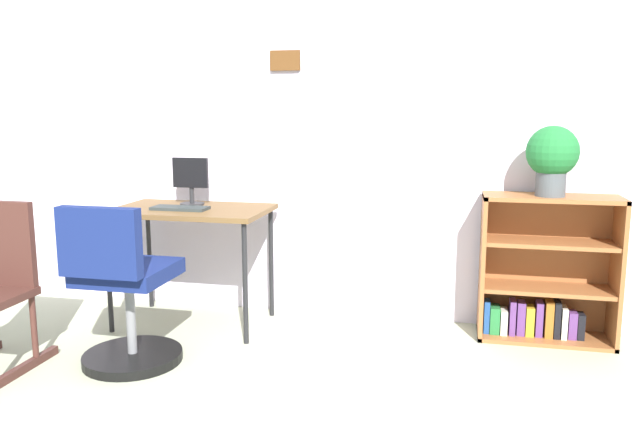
# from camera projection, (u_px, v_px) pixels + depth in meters

# --- Properties ---
(wall_back) EXTENTS (5.20, 0.12, 2.47)m
(wall_back) POSITION_uv_depth(u_px,v_px,m) (333.00, 124.00, 3.95)
(wall_back) COLOR silver
(wall_back) RESTS_ON ground_plane
(desk) EXTENTS (0.94, 0.58, 0.74)m
(desk) POSITION_uv_depth(u_px,v_px,m) (191.00, 218.00, 3.80)
(desk) COLOR brown
(desk) RESTS_ON ground_plane
(monitor) EXTENTS (0.23, 0.15, 0.30)m
(monitor) POSITION_uv_depth(u_px,v_px,m) (191.00, 180.00, 3.88)
(monitor) COLOR #262628
(monitor) RESTS_ON desk
(keyboard) EXTENTS (0.34, 0.14, 0.02)m
(keyboard) POSITION_uv_depth(u_px,v_px,m) (180.00, 208.00, 3.73)
(keyboard) COLOR #2C3333
(keyboard) RESTS_ON desk
(office_chair) EXTENTS (0.52, 0.55, 0.87)m
(office_chair) POSITION_uv_depth(u_px,v_px,m) (123.00, 296.00, 3.20)
(office_chair) COLOR black
(office_chair) RESTS_ON ground_plane
(bookshelf_low) EXTENTS (0.76, 0.30, 0.85)m
(bookshelf_low) POSITION_uv_depth(u_px,v_px,m) (544.00, 275.00, 3.62)
(bookshelf_low) COLOR #94582F
(bookshelf_low) RESTS_ON ground_plane
(potted_plant_on_shelf) EXTENTS (0.29, 0.29, 0.39)m
(potted_plant_on_shelf) POSITION_uv_depth(u_px,v_px,m) (552.00, 156.00, 3.46)
(potted_plant_on_shelf) COLOR #474C51
(potted_plant_on_shelf) RESTS_ON bookshelf_low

